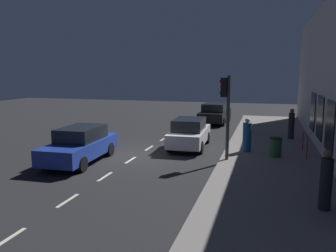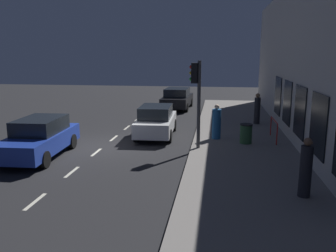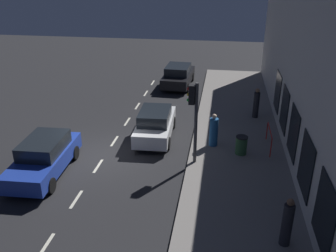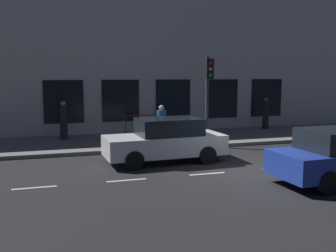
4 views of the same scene
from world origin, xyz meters
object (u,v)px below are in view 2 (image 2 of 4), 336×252
object	(u,v)px
parked_car_1	(156,121)
pedestrian_0	(216,123)
traffic_light	(197,90)
trash_bin	(246,133)
parked_car_2	(177,98)
pedestrian_1	(257,109)
parked_car_0	(40,138)
pedestrian_2	(306,169)

from	to	relation	value
parked_car_1	pedestrian_0	world-z (taller)	pedestrian_0
traffic_light	trash_bin	distance (m)	3.22
traffic_light	parked_car_2	world-z (taller)	traffic_light
trash_bin	traffic_light	bearing A→B (deg)	-153.29
pedestrian_1	trash_bin	bearing A→B (deg)	-149.86
pedestrian_0	parked_car_0	bearing A→B (deg)	-142.40
traffic_light	parked_car_2	size ratio (longest dim) A/B	0.81
parked_car_2	trash_bin	distance (m)	11.50
traffic_light	trash_bin	xyz separation A→B (m)	(2.21, 1.11, -2.07)
parked_car_2	pedestrian_2	bearing A→B (deg)	-69.20
parked_car_0	pedestrian_1	xyz separation A→B (m)	(9.43, 7.57, 0.19)
parked_car_1	pedestrian_1	xyz separation A→B (m)	(5.35, 3.32, 0.19)
traffic_light	parked_car_0	distance (m)	6.75
trash_bin	pedestrian_0	bearing A→B (deg)	152.51
parked_car_0	pedestrian_0	distance (m)	7.94
traffic_light	parked_car_0	bearing A→B (deg)	-164.79
pedestrian_0	trash_bin	world-z (taller)	pedestrian_0
parked_car_0	pedestrian_2	distance (m)	10.19
pedestrian_0	traffic_light	bearing A→B (deg)	-104.26
pedestrian_2	pedestrian_1	bearing A→B (deg)	-140.78
pedestrian_2	trash_bin	distance (m)	6.14
traffic_light	pedestrian_2	size ratio (longest dim) A/B	2.16
parked_car_2	trash_bin	bearing A→B (deg)	-65.38
pedestrian_0	parked_car_2	bearing A→B (deg)	118.34
pedestrian_0	pedestrian_2	xyz separation A→B (m)	(2.55, -6.71, 0.05)
traffic_light	parked_car_0	world-z (taller)	traffic_light
parked_car_0	pedestrian_2	xyz separation A→B (m)	(9.67, -3.20, 0.16)
parked_car_1	trash_bin	distance (m)	4.62
traffic_light	pedestrian_0	distance (m)	2.67
pedestrian_2	trash_bin	xyz separation A→B (m)	(-1.21, 6.01, -0.36)
parked_car_2	pedestrian_1	distance (m)	7.93
pedestrian_0	pedestrian_2	world-z (taller)	pedestrian_2
parked_car_0	trash_bin	distance (m)	8.92
parked_car_2	trash_bin	size ratio (longest dim) A/B	5.16
pedestrian_1	trash_bin	xyz separation A→B (m)	(-0.96, -4.76, -0.38)
parked_car_2	pedestrian_0	size ratio (longest dim) A/B	2.78
parked_car_0	pedestrian_1	size ratio (longest dim) A/B	2.58
parked_car_1	pedestrian_1	distance (m)	6.30
traffic_light	pedestrian_2	bearing A→B (deg)	-55.15
trash_bin	parked_car_1	bearing A→B (deg)	161.85
parked_car_1	trash_bin	size ratio (longest dim) A/B	4.83
parked_car_2	pedestrian_2	distance (m)	17.56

